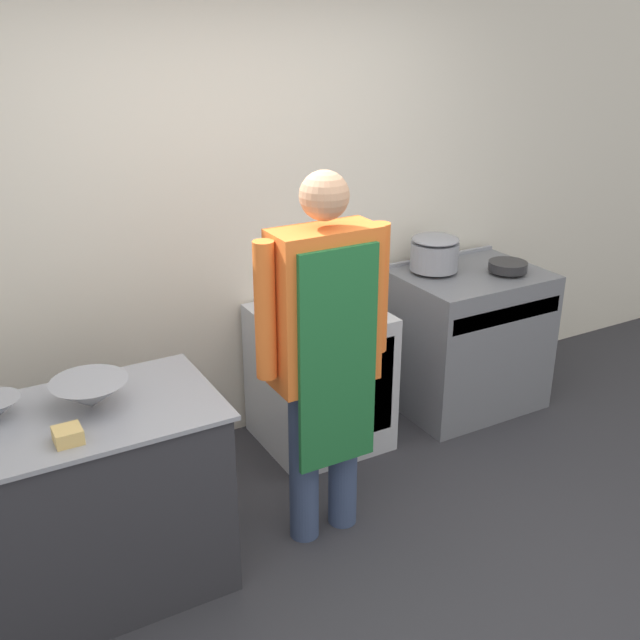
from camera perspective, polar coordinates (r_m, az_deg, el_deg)
The scene contains 10 objects.
ground_plane at distance 3.43m, azimuth 6.89°, elevation -20.99°, with size 14.00×14.00×0.00m, color #2D2D33.
wall_back at distance 4.16m, azimuth -6.69°, elevation 8.33°, with size 8.00×0.05×2.70m.
prep_counter at distance 3.37m, azimuth -18.31°, elevation -13.55°, with size 1.26×0.67×0.87m.
stove at distance 4.81m, azimuth 11.08°, elevation -1.41°, with size 0.88×0.69×0.90m.
fridge_unit at distance 4.31m, azimuth -0.00°, elevation -4.42°, with size 0.67×0.65×0.81m.
person_cook at distance 3.30m, azimuth 0.37°, elevation -1.61°, with size 0.65×0.24×1.76m.
mixing_bowl at distance 3.15m, azimuth -17.11°, elevation -5.41°, with size 0.31×0.31×0.12m.
plastic_tub at distance 2.95m, azimuth -18.66°, elevation -8.32°, with size 0.10×0.10×0.06m.
stock_pot at distance 4.58m, azimuth 8.73°, elevation 5.13°, with size 0.29×0.29×0.21m.
saute_pan at distance 4.67m, azimuth 14.12°, elevation 4.00°, with size 0.23×0.23×0.05m.
Camera 1 is at (-1.55, -1.97, 2.35)m, focal length 42.00 mm.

